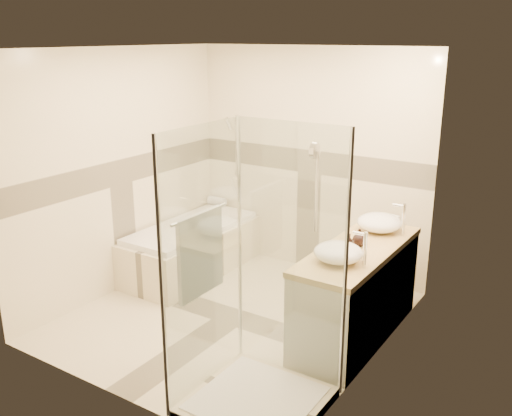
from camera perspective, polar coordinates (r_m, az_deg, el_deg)
The scene contains 12 objects.
room at distance 5.11m, azimuth -1.87°, elevation 1.66°, with size 2.82×3.02×2.52m.
bathtub at distance 6.51m, azimuth -6.41°, elevation -3.80°, with size 0.75×1.70×0.56m.
vanity at distance 5.16m, azimuth 10.01°, elevation -8.34°, with size 0.58×1.62×0.85m.
shower_enclosure at distance 4.24m, azimuth -0.70°, elevation -12.78°, with size 0.96×0.93×2.04m.
vessel_sink_near at distance 5.42m, azimuth 12.23°, elevation -1.43°, with size 0.41×0.41×0.16m, color white.
vessel_sink_far at distance 4.64m, azimuth 8.22°, elevation -4.42°, with size 0.40×0.40×0.16m, color white.
faucet_near at distance 5.33m, azimuth 14.45°, elevation -0.89°, with size 0.12×0.03×0.30m.
faucet_far at distance 4.53m, azimuth 10.74°, elevation -3.85°, with size 0.12×0.03×0.30m.
amenity_bottle_a at distance 4.83m, azimuth 9.31°, elevation -3.56°, with size 0.08×0.08×0.17m, color black.
amenity_bottle_b at distance 5.01m, azimuth 10.29°, elevation -2.92°, with size 0.12×0.12×0.15m, color black.
folded_towels at distance 5.62m, azimuth 12.95°, elevation -1.29°, with size 0.15×0.24×0.08m, color silver.
rolled_towel at distance 7.12m, azimuth -3.94°, elevation 0.68°, with size 0.11×0.11×0.23m, color silver.
Camera 1 is at (2.88, -4.03, 2.62)m, focal length 40.00 mm.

